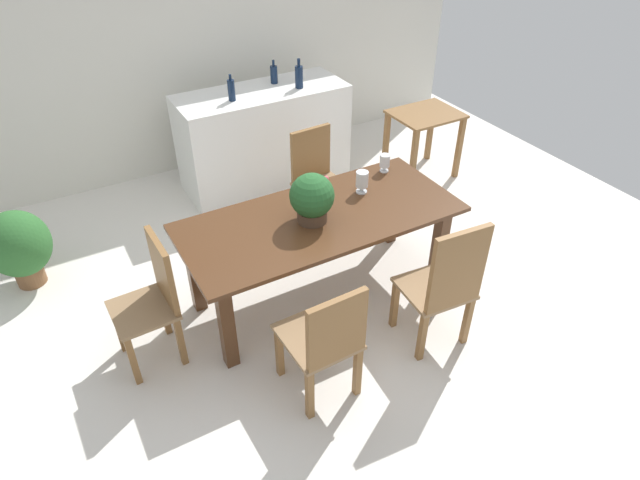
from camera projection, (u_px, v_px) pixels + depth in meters
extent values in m
plane|color=silver|center=(319.00, 290.00, 4.45)|extent=(7.04, 7.04, 0.00)
cube|color=silver|center=(192.00, 44.00, 5.50)|extent=(6.40, 0.10, 2.60)
cube|color=#4C2D19|center=(321.00, 218.00, 3.99)|extent=(2.07, 0.92, 0.03)
cube|color=#4C2D19|center=(227.00, 326.00, 3.62)|extent=(0.09, 0.09, 0.72)
cube|color=#4C2D19|center=(439.00, 245.00, 4.34)|extent=(0.09, 0.09, 0.72)
cube|color=#4C2D19|center=(194.00, 271.00, 4.08)|extent=(0.09, 0.09, 0.72)
cube|color=#4C2D19|center=(392.00, 207.00, 4.80)|extent=(0.09, 0.09, 0.72)
cube|color=brown|center=(317.00, 224.00, 4.83)|extent=(0.05, 0.05, 0.43)
cube|color=brown|center=(350.00, 212.00, 4.98)|extent=(0.05, 0.05, 0.43)
cube|color=brown|center=(296.00, 206.00, 5.07)|extent=(0.05, 0.05, 0.43)
cube|color=brown|center=(328.00, 195.00, 5.23)|extent=(0.05, 0.05, 0.43)
cube|color=#8F6F4C|center=(323.00, 188.00, 4.89)|extent=(0.46, 0.47, 0.03)
cube|color=brown|center=(311.00, 153.00, 4.88)|extent=(0.40, 0.06, 0.48)
cube|color=brown|center=(119.00, 328.00, 3.80)|extent=(0.05, 0.05, 0.43)
cube|color=brown|center=(133.00, 360.00, 3.57)|extent=(0.05, 0.05, 0.43)
cube|color=brown|center=(164.00, 311.00, 3.94)|extent=(0.05, 0.05, 0.43)
cube|color=brown|center=(181.00, 341.00, 3.71)|extent=(0.05, 0.05, 0.43)
cube|color=#8F6F4C|center=(143.00, 310.00, 3.62)|extent=(0.41, 0.43, 0.03)
cube|color=brown|center=(163.00, 271.00, 3.54)|extent=(0.05, 0.39, 0.49)
cube|color=brown|center=(438.00, 289.00, 4.13)|extent=(0.05, 0.05, 0.43)
cube|color=brown|center=(395.00, 304.00, 4.00)|extent=(0.05, 0.05, 0.43)
cube|color=brown|center=(467.00, 320.00, 3.87)|extent=(0.05, 0.05, 0.43)
cube|color=brown|center=(422.00, 337.00, 3.74)|extent=(0.05, 0.05, 0.43)
cube|color=#8F6F4C|center=(434.00, 288.00, 3.80)|extent=(0.49, 0.47, 0.03)
cube|color=brown|center=(458.00, 270.00, 3.47)|extent=(0.42, 0.07, 0.60)
cube|color=brown|center=(325.00, 332.00, 3.78)|extent=(0.05, 0.05, 0.43)
cube|color=brown|center=(279.00, 352.00, 3.63)|extent=(0.05, 0.05, 0.43)
cube|color=brown|center=(357.00, 371.00, 3.50)|extent=(0.05, 0.05, 0.43)
cube|color=brown|center=(310.00, 394.00, 3.35)|extent=(0.05, 0.05, 0.43)
cube|color=#8F6F4C|center=(318.00, 337.00, 3.43)|extent=(0.44, 0.49, 0.03)
cube|color=brown|center=(337.00, 330.00, 3.13)|extent=(0.40, 0.05, 0.48)
cylinder|color=#4C3828|center=(312.00, 215.00, 3.91)|extent=(0.22, 0.22, 0.09)
sphere|color=#235628|center=(312.00, 196.00, 3.81)|extent=(0.32, 0.32, 0.32)
sphere|color=#C64C56|center=(301.00, 197.00, 3.71)|extent=(0.05, 0.05, 0.05)
sphere|color=#C64C56|center=(303.00, 208.00, 3.75)|extent=(0.05, 0.05, 0.05)
sphere|color=#C64C56|center=(322.00, 180.00, 3.88)|extent=(0.04, 0.04, 0.04)
sphere|color=#C64C56|center=(326.00, 179.00, 3.81)|extent=(0.04, 0.04, 0.04)
cylinder|color=silver|center=(384.00, 171.00, 4.51)|extent=(0.07, 0.07, 0.01)
cylinder|color=silver|center=(384.00, 168.00, 4.50)|extent=(0.02, 0.02, 0.03)
cylinder|color=silver|center=(385.00, 161.00, 4.46)|extent=(0.08, 0.08, 0.10)
cylinder|color=silver|center=(361.00, 191.00, 4.24)|extent=(0.09, 0.09, 0.01)
cylinder|color=silver|center=(362.00, 188.00, 4.23)|extent=(0.03, 0.03, 0.04)
cylinder|color=silver|center=(362.00, 179.00, 4.18)|extent=(0.10, 0.10, 0.13)
cylinder|color=silver|center=(322.00, 197.00, 4.19)|extent=(0.06, 0.06, 0.00)
cylinder|color=silver|center=(322.00, 192.00, 4.16)|extent=(0.01, 0.01, 0.08)
cone|color=silver|center=(322.00, 183.00, 4.12)|extent=(0.07, 0.07, 0.07)
cube|color=white|center=(264.00, 138.00, 5.59)|extent=(1.69, 0.66, 1.00)
cylinder|color=#0F1E38|center=(274.00, 75.00, 5.40)|extent=(0.07, 0.07, 0.17)
cylinder|color=#0F1E38|center=(273.00, 63.00, 5.34)|extent=(0.02, 0.02, 0.06)
cylinder|color=#0F1E38|center=(231.00, 90.00, 5.03)|extent=(0.07, 0.07, 0.19)
cylinder|color=#0F1E38|center=(230.00, 77.00, 4.96)|extent=(0.03, 0.03, 0.05)
cylinder|color=#0F1E38|center=(299.00, 77.00, 5.29)|extent=(0.08, 0.08, 0.21)
cylinder|color=#0F1E38|center=(299.00, 62.00, 5.20)|extent=(0.03, 0.03, 0.07)
cube|color=brown|center=(426.00, 114.00, 5.59)|extent=(0.68, 0.56, 0.02)
cube|color=brown|center=(413.00, 161.00, 5.51)|extent=(0.05, 0.05, 0.68)
cube|color=brown|center=(459.00, 148.00, 5.75)|extent=(0.05, 0.05, 0.68)
cube|color=brown|center=(386.00, 143.00, 5.84)|extent=(0.05, 0.05, 0.68)
cube|color=brown|center=(430.00, 131.00, 6.08)|extent=(0.05, 0.05, 0.68)
cylinder|color=brown|center=(30.00, 273.00, 4.47)|extent=(0.23, 0.23, 0.20)
ellipsoid|color=#2D662D|center=(18.00, 244.00, 4.29)|extent=(0.50, 0.50, 0.55)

